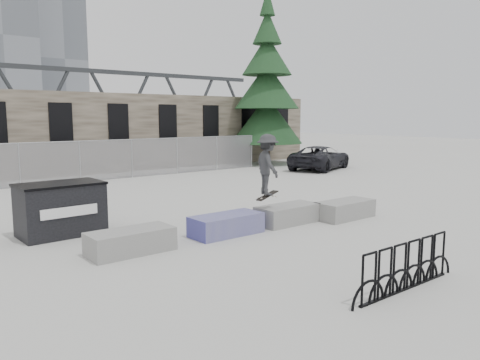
# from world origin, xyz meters

# --- Properties ---
(ground) EXTENTS (120.00, 120.00, 0.00)m
(ground) POSITION_xyz_m (0.00, 0.00, 0.00)
(ground) COLOR #B5B5B0
(ground) RESTS_ON ground
(stone_wall) EXTENTS (36.00, 2.58, 4.50)m
(stone_wall) POSITION_xyz_m (0.00, 16.24, 2.26)
(stone_wall) COLOR brown
(stone_wall) RESTS_ON ground
(chainlink_fence) EXTENTS (22.06, 0.06, 2.02)m
(chainlink_fence) POSITION_xyz_m (-0.00, 12.50, 1.04)
(chainlink_fence) COLOR gray
(chainlink_fence) RESTS_ON ground
(planter_far_left) EXTENTS (2.00, 0.90, 0.55)m
(planter_far_left) POSITION_xyz_m (-3.46, -0.11, 0.30)
(planter_far_left) COLOR gray
(planter_far_left) RESTS_ON ground
(planter_center_left) EXTENTS (2.00, 0.90, 0.55)m
(planter_center_left) POSITION_xyz_m (-0.67, -0.17, 0.30)
(planter_center_left) COLOR #323092
(planter_center_left) RESTS_ON ground
(planter_center_right) EXTENTS (2.00, 0.90, 0.55)m
(planter_center_right) POSITION_xyz_m (1.59, -0.24, 0.30)
(planter_center_right) COLOR gray
(planter_center_right) RESTS_ON ground
(planter_offset) EXTENTS (2.00, 0.90, 0.55)m
(planter_offset) POSITION_xyz_m (3.50, -0.86, 0.30)
(planter_offset) COLOR gray
(planter_offset) RESTS_ON ground
(dumpster) EXTENTS (2.20, 1.38, 1.43)m
(dumpster) POSITION_xyz_m (-4.16, 2.64, 0.72)
(dumpster) COLOR black
(dumpster) RESTS_ON ground
(bike_rack) EXTENTS (3.14, 0.10, 0.90)m
(bike_rack) POSITION_xyz_m (-0.56, -5.50, 0.44)
(bike_rack) COLOR black
(bike_rack) RESTS_ON ground
(spruce_tree) EXTENTS (4.79, 4.79, 11.50)m
(spruce_tree) POSITION_xyz_m (13.05, 13.39, 4.80)
(spruce_tree) COLOR #38281E
(spruce_tree) RESTS_ON ground
(truss_bridge) EXTENTS (70.00, 3.00, 9.80)m
(truss_bridge) POSITION_xyz_m (10.00, 55.00, 4.13)
(truss_bridge) COLOR #2D3033
(truss_bridge) RESTS_ON ground
(suv) EXTENTS (5.58, 3.91, 1.42)m
(suv) POSITION_xyz_m (13.39, 8.88, 0.71)
(suv) COLOR black
(suv) RESTS_ON ground
(skateboarder) EXTENTS (0.97, 1.26, 1.87)m
(skateboarder) POSITION_xyz_m (0.74, -0.25, 1.83)
(skateboarder) COLOR #2E2F32
(skateboarder) RESTS_ON ground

